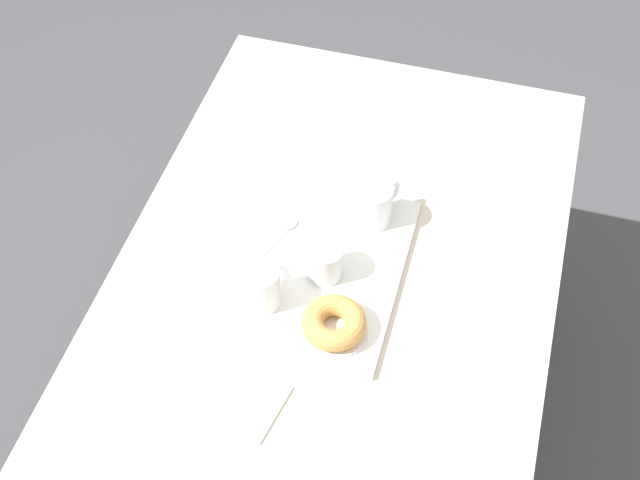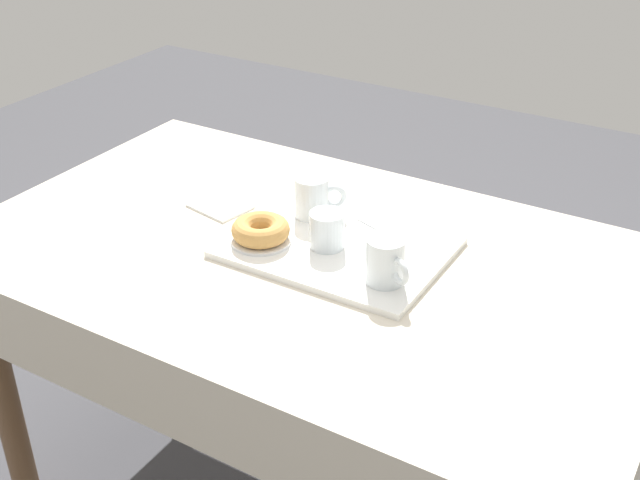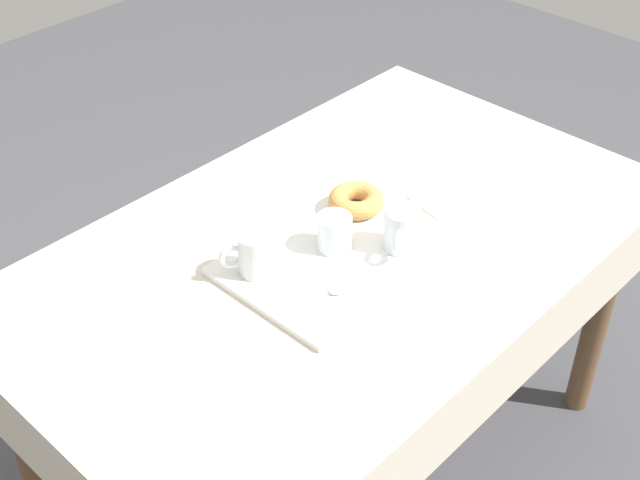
{
  "view_description": "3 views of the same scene",
  "coord_description": "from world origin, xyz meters",
  "px_view_note": "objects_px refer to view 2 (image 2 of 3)",
  "views": [
    {
      "loc": [
        1.0,
        0.26,
        2.18
      ],
      "look_at": [
        -0.08,
        -0.04,
        0.82
      ],
      "focal_mm": 49.56,
      "sensor_mm": 36.0,
      "label": 1
    },
    {
      "loc": [
        -0.77,
        1.25,
        1.63
      ],
      "look_at": [
        -0.02,
        -0.01,
        0.79
      ],
      "focal_mm": 45.52,
      "sensor_mm": 36.0,
      "label": 2
    },
    {
      "loc": [
        -1.1,
        -0.99,
        1.9
      ],
      "look_at": [
        -0.07,
        -0.0,
        0.8
      ],
      "focal_mm": 49.01,
      "sensor_mm": 36.0,
      "label": 3
    }
  ],
  "objects_px": {
    "tea_mug_left": "(313,198)",
    "serving_tray": "(338,247)",
    "dining_table": "(308,289)",
    "sugar_donut_left": "(261,230)",
    "tea_mug_right": "(386,262)",
    "paper_napkin": "(220,206)",
    "teaspoon_near": "(388,234)",
    "water_glass_near": "(327,231)",
    "donut_plate_left": "(261,240)"
  },
  "relations": [
    {
      "from": "donut_plate_left",
      "to": "tea_mug_right",
      "type": "bearing_deg",
      "value": 178.75
    },
    {
      "from": "water_glass_near",
      "to": "paper_napkin",
      "type": "distance_m",
      "value": 0.32
    },
    {
      "from": "tea_mug_right",
      "to": "sugar_donut_left",
      "type": "relative_size",
      "value": 0.87
    },
    {
      "from": "tea_mug_right",
      "to": "teaspoon_near",
      "type": "height_order",
      "value": "tea_mug_right"
    },
    {
      "from": "donut_plate_left",
      "to": "paper_napkin",
      "type": "distance_m",
      "value": 0.21
    },
    {
      "from": "teaspoon_near",
      "to": "paper_napkin",
      "type": "relative_size",
      "value": 0.97
    },
    {
      "from": "water_glass_near",
      "to": "teaspoon_near",
      "type": "xyz_separation_m",
      "value": [
        -0.09,
        -0.11,
        -0.03
      ]
    },
    {
      "from": "water_glass_near",
      "to": "serving_tray",
      "type": "bearing_deg",
      "value": -132.07
    },
    {
      "from": "serving_tray",
      "to": "paper_napkin",
      "type": "bearing_deg",
      "value": -5.41
    },
    {
      "from": "dining_table",
      "to": "teaspoon_near",
      "type": "bearing_deg",
      "value": -135.48
    },
    {
      "from": "dining_table",
      "to": "teaspoon_near",
      "type": "relative_size",
      "value": 11.86
    },
    {
      "from": "tea_mug_left",
      "to": "dining_table",
      "type": "bearing_deg",
      "value": 116.69
    },
    {
      "from": "serving_tray",
      "to": "sugar_donut_left",
      "type": "height_order",
      "value": "sugar_donut_left"
    },
    {
      "from": "tea_mug_right",
      "to": "water_glass_near",
      "type": "distance_m",
      "value": 0.18
    },
    {
      "from": "tea_mug_right",
      "to": "teaspoon_near",
      "type": "bearing_deg",
      "value": -65.19
    },
    {
      "from": "sugar_donut_left",
      "to": "paper_napkin",
      "type": "xyz_separation_m",
      "value": [
        0.19,
        -0.1,
        -0.04
      ]
    },
    {
      "from": "dining_table",
      "to": "serving_tray",
      "type": "bearing_deg",
      "value": -146.65
    },
    {
      "from": "tea_mug_left",
      "to": "teaspoon_near",
      "type": "xyz_separation_m",
      "value": [
        -0.18,
        -0.01,
        -0.04
      ]
    },
    {
      "from": "paper_napkin",
      "to": "dining_table",
      "type": "bearing_deg",
      "value": 166.68
    },
    {
      "from": "dining_table",
      "to": "paper_napkin",
      "type": "xyz_separation_m",
      "value": [
        0.28,
        -0.07,
        0.1
      ]
    },
    {
      "from": "serving_tray",
      "to": "tea_mug_right",
      "type": "xyz_separation_m",
      "value": [
        -0.15,
        0.08,
        0.05
      ]
    },
    {
      "from": "tea_mug_left",
      "to": "serving_tray",
      "type": "bearing_deg",
      "value": 143.31
    },
    {
      "from": "serving_tray",
      "to": "sugar_donut_left",
      "type": "relative_size",
      "value": 3.62
    },
    {
      "from": "dining_table",
      "to": "tea_mug_left",
      "type": "xyz_separation_m",
      "value": [
        0.06,
        -0.12,
        0.15
      ]
    },
    {
      "from": "tea_mug_left",
      "to": "sugar_donut_left",
      "type": "distance_m",
      "value": 0.16
    },
    {
      "from": "serving_tray",
      "to": "donut_plate_left",
      "type": "distance_m",
      "value": 0.16
    },
    {
      "from": "sugar_donut_left",
      "to": "teaspoon_near",
      "type": "bearing_deg",
      "value": -143.69
    },
    {
      "from": "dining_table",
      "to": "tea_mug_right",
      "type": "relative_size",
      "value": 13.59
    },
    {
      "from": "donut_plate_left",
      "to": "sugar_donut_left",
      "type": "xyz_separation_m",
      "value": [
        0.0,
        0.0,
        0.02
      ]
    },
    {
      "from": "donut_plate_left",
      "to": "teaspoon_near",
      "type": "height_order",
      "value": "teaspoon_near"
    },
    {
      "from": "dining_table",
      "to": "sugar_donut_left",
      "type": "xyz_separation_m",
      "value": [
        0.09,
        0.04,
        0.14
      ]
    },
    {
      "from": "dining_table",
      "to": "teaspoon_near",
      "type": "distance_m",
      "value": 0.21
    },
    {
      "from": "serving_tray",
      "to": "teaspoon_near",
      "type": "distance_m",
      "value": 0.12
    },
    {
      "from": "sugar_donut_left",
      "to": "water_glass_near",
      "type": "bearing_deg",
      "value": -157.37
    },
    {
      "from": "serving_tray",
      "to": "tea_mug_right",
      "type": "height_order",
      "value": "tea_mug_right"
    },
    {
      "from": "tea_mug_left",
      "to": "donut_plate_left",
      "type": "bearing_deg",
      "value": 77.85
    },
    {
      "from": "serving_tray",
      "to": "water_glass_near",
      "type": "bearing_deg",
      "value": 47.93
    },
    {
      "from": "tea_mug_left",
      "to": "paper_napkin",
      "type": "height_order",
      "value": "tea_mug_left"
    },
    {
      "from": "tea_mug_right",
      "to": "water_glass_near",
      "type": "relative_size",
      "value": 1.38
    },
    {
      "from": "donut_plate_left",
      "to": "serving_tray",
      "type": "bearing_deg",
      "value": -153.81
    },
    {
      "from": "tea_mug_left",
      "to": "paper_napkin",
      "type": "xyz_separation_m",
      "value": [
        0.22,
        0.05,
        -0.06
      ]
    },
    {
      "from": "tea_mug_left",
      "to": "teaspoon_near",
      "type": "relative_size",
      "value": 0.88
    },
    {
      "from": "sugar_donut_left",
      "to": "tea_mug_right",
      "type": "bearing_deg",
      "value": 178.75
    },
    {
      "from": "serving_tray",
      "to": "tea_mug_left",
      "type": "height_order",
      "value": "tea_mug_left"
    },
    {
      "from": "serving_tray",
      "to": "sugar_donut_left",
      "type": "xyz_separation_m",
      "value": [
        0.14,
        0.07,
        0.04
      ]
    },
    {
      "from": "tea_mug_left",
      "to": "tea_mug_right",
      "type": "xyz_separation_m",
      "value": [
        -0.26,
        0.16,
        0.0
      ]
    },
    {
      "from": "tea_mug_left",
      "to": "donut_plate_left",
      "type": "xyz_separation_m",
      "value": [
        0.03,
        0.15,
        -0.04
      ]
    },
    {
      "from": "water_glass_near",
      "to": "paper_napkin",
      "type": "relative_size",
      "value": 0.61
    },
    {
      "from": "tea_mug_left",
      "to": "tea_mug_right",
      "type": "relative_size",
      "value": 1.01
    },
    {
      "from": "teaspoon_near",
      "to": "sugar_donut_left",
      "type": "bearing_deg",
      "value": -124.43
    }
  ]
}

